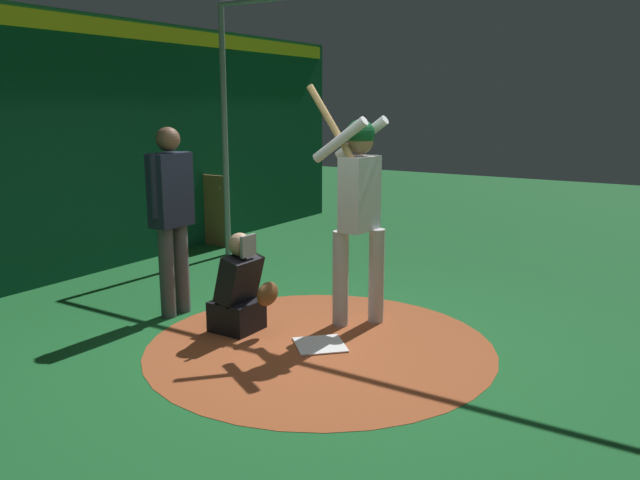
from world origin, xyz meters
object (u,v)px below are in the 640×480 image
at_px(catcher, 240,293).
at_px(umpire, 171,210).
at_px(home_plate, 320,345).
at_px(batter, 358,200).
at_px(bat_rack, 213,212).

height_order(catcher, umpire, umpire).
relative_size(home_plate, batter, 0.19).
height_order(batter, catcher, batter).
relative_size(home_plate, catcher, 0.45).
bearing_deg(catcher, home_plate, 4.83).
xyz_separation_m(catcher, umpire, (-0.86, 0.03, 0.69)).
bearing_deg(catcher, batter, 43.23).
height_order(umpire, bat_rack, umpire).
relative_size(home_plate, umpire, 0.23).
distance_m(batter, catcher, 1.39).
bearing_deg(batter, catcher, -136.77).
bearing_deg(home_plate, umpire, -178.55).
xyz_separation_m(home_plate, catcher, (-0.83, -0.07, 0.35)).
bearing_deg(umpire, home_plate, 1.45).
height_order(batter, umpire, batter).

